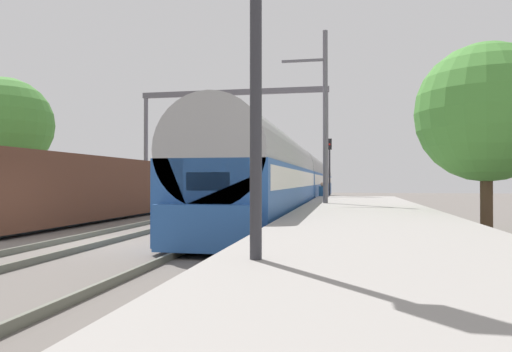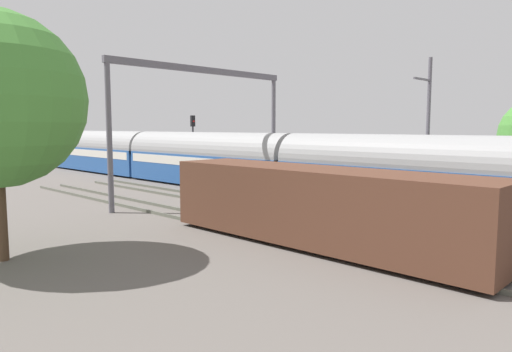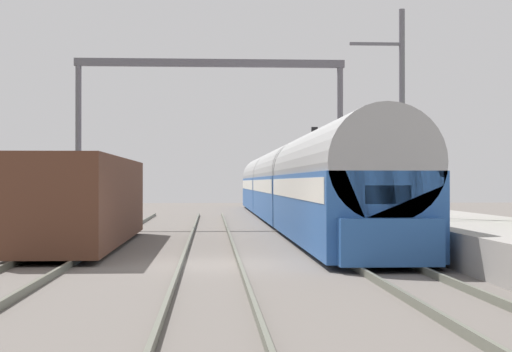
{
  "view_description": "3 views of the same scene",
  "coord_description": "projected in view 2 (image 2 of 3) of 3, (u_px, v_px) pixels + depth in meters",
  "views": [
    {
      "loc": [
        7.35,
        -12.71,
        1.81
      ],
      "look_at": [
        4.14,
        4.07,
        1.99
      ],
      "focal_mm": 32.89,
      "sensor_mm": 36.0,
      "label": 1
    },
    {
      "loc": [
        -17.75,
        -4.16,
        4.35
      ],
      "look_at": [
        -0.68,
        12.48,
        1.84
      ],
      "focal_mm": 32.67,
      "sensor_mm": 36.0,
      "label": 2
    },
    {
      "loc": [
        0.01,
        -20.66,
        2.1
      ],
      "look_at": [
        2.07,
        16.09,
        2.36
      ],
      "focal_mm": 56.99,
      "sensor_mm": 36.0,
      "label": 3
    }
  ],
  "objects": [
    {
      "name": "track_far_west",
      "position": [
        489.0,
        280.0,
        13.03
      ],
      "size": [
        1.52,
        60.0,
        0.16
      ],
      "color": "#606255",
      "rests_on": "ground"
    },
    {
      "name": "passenger_train",
      "position": [
        206.0,
        159.0,
        34.2
      ],
      "size": [
        2.93,
        49.2,
        3.82
      ],
      "color": "#28569E",
      "rests_on": "ground"
    },
    {
      "name": "freight_car",
      "position": [
        318.0,
        206.0,
        17.0
      ],
      "size": [
        2.8,
        13.0,
        2.7
      ],
      "color": "#563323",
      "rests_on": "ground"
    },
    {
      "name": "person_crossing",
      "position": [
        293.0,
        177.0,
        30.93
      ],
      "size": [
        0.44,
        0.32,
        1.73
      ],
      "rotation": [
        0.0,
        0.0,
        2.94
      ],
      "color": "#292929",
      "rests_on": "ground"
    },
    {
      "name": "railway_signal_far",
      "position": [
        193.0,
        139.0,
        38.18
      ],
      "size": [
        0.36,
        0.3,
        5.29
      ],
      "color": "#2D2D33",
      "rests_on": "ground"
    },
    {
      "name": "catenary_gantry",
      "position": [
        204.0,
        105.0,
        27.5
      ],
      "size": [
        12.67,
        0.28,
        7.86
      ],
      "color": "#5D5A63",
      "rests_on": "ground"
    },
    {
      "name": "catenary_pole_east_mid",
      "position": [
        427.0,
        131.0,
        24.81
      ],
      "size": [
        1.9,
        0.2,
        8.0
      ],
      "color": "#5D5A63",
      "rests_on": "ground"
    }
  ]
}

